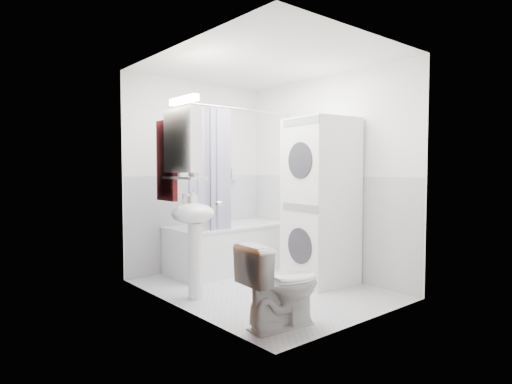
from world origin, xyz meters
TOP-DOWN VIEW (x-y plane):
  - floor at (0.00, 0.00)m, footprint 2.60×2.60m
  - room_walls at (0.00, 0.00)m, footprint 2.60×2.60m
  - wainscot at (0.00, 0.29)m, footprint 1.98×2.58m
  - door at (-0.95, -0.55)m, footprint 0.05×2.00m
  - bathtub at (0.22, 0.92)m, footprint 1.53×0.72m
  - tub_spout at (0.42, 1.25)m, footprint 0.04×0.12m
  - curtain_rod at (0.22, 0.62)m, footprint 1.71×0.02m
  - shower_curtain at (-0.26, 0.62)m, footprint 0.55×0.02m
  - sink at (-0.75, 0.16)m, footprint 0.44×0.37m
  - medicine_cabinet at (-0.90, 0.10)m, footprint 0.13×0.50m
  - shelf at (-0.89, 0.10)m, footprint 0.18×0.54m
  - shower_caddy at (0.47, 1.24)m, footprint 0.22×0.06m
  - towel at (-0.94, 0.35)m, footprint 0.07×0.34m
  - washer_dryer at (0.68, -0.21)m, footprint 0.73×0.72m
  - toilet at (-0.61, -0.94)m, footprint 0.73×0.46m
  - soap_pump at (-0.71, 0.25)m, footprint 0.08×0.17m
  - shelf_bottle at (-0.89, -0.05)m, footprint 0.07×0.18m
  - shelf_cup at (-0.89, 0.22)m, footprint 0.10×0.09m
  - shampoo_a at (0.35, 1.24)m, footprint 0.13×0.17m
  - shampoo_b at (0.47, 1.24)m, footprint 0.08×0.21m

SIDE VIEW (x-z plane):
  - floor at x=0.00m, z-range 0.00..0.00m
  - bathtub at x=0.22m, z-range 0.03..0.61m
  - toilet at x=-0.61m, z-range 0.00..0.68m
  - wainscot at x=0.00m, z-range -0.69..1.89m
  - sink at x=-0.75m, z-range 0.18..1.22m
  - tub_spout at x=0.42m, z-range 0.89..0.92m
  - washer_dryer at x=0.68m, z-range 0.00..1.85m
  - soap_pump at x=-0.71m, z-range 0.91..0.99m
  - door at x=-0.95m, z-range 0.00..2.00m
  - shower_caddy at x=0.47m, z-range 1.14..1.16m
  - shelf at x=-0.89m, z-range 1.19..1.21m
  - shampoo_b at x=0.47m, z-range 1.16..1.24m
  - shampoo_a at x=0.35m, z-range 1.16..1.29m
  - shelf_bottle at x=-0.89m, z-range 1.21..1.28m
  - shower_curtain at x=-0.26m, z-range 0.52..1.98m
  - shelf_cup at x=-0.89m, z-range 1.21..1.31m
  - towel at x=-0.94m, z-range 0.98..1.79m
  - room_walls at x=0.00m, z-range 0.19..2.79m
  - medicine_cabinet at x=-0.90m, z-range 1.21..1.92m
  - curtain_rod at x=0.22m, z-range 1.99..2.01m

